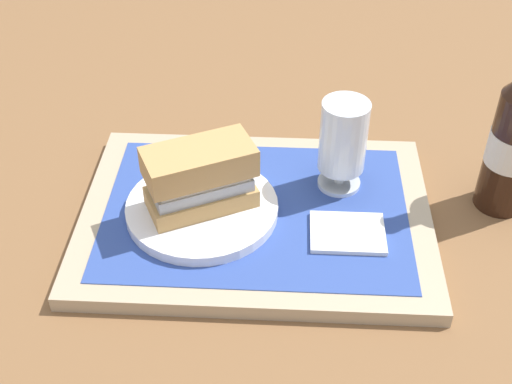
{
  "coord_description": "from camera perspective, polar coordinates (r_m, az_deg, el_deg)",
  "views": [
    {
      "loc": [
        0.03,
        -0.64,
        0.59
      ],
      "look_at": [
        0.0,
        0.0,
        0.05
      ],
      "focal_mm": 47.61,
      "sensor_mm": 36.0,
      "label": 1
    }
  ],
  "objects": [
    {
      "name": "beer_glass",
      "position": [
        0.86,
        7.32,
        4.32
      ],
      "size": [
        0.06,
        0.06,
        0.12
      ],
      "color": "silver",
      "rests_on": "placemat"
    },
    {
      "name": "ground_plane",
      "position": [
        0.87,
        -0.0,
        -2.53
      ],
      "size": [
        3.0,
        3.0,
        0.0
      ],
      "primitive_type": "plane",
      "color": "brown"
    },
    {
      "name": "tray",
      "position": [
        0.86,
        -0.0,
        -2.04
      ],
      "size": [
        0.44,
        0.32,
        0.02
      ],
      "primitive_type": "cube",
      "color": "tan",
      "rests_on": "ground_plane"
    },
    {
      "name": "sandwich",
      "position": [
        0.82,
        -4.5,
        1.33
      ],
      "size": [
        0.14,
        0.11,
        0.08
      ],
      "rotation": [
        0.0,
        0.0,
        0.44
      ],
      "color": "tan",
      "rests_on": "plate"
    },
    {
      "name": "plate",
      "position": [
        0.85,
        -4.55,
        -1.38
      ],
      "size": [
        0.19,
        0.19,
        0.01
      ],
      "primitive_type": "cylinder",
      "color": "white",
      "rests_on": "placemat"
    },
    {
      "name": "napkin_folded",
      "position": [
        0.83,
        7.7,
        -3.42
      ],
      "size": [
        0.09,
        0.07,
        0.01
      ],
      "primitive_type": "cube",
      "color": "white",
      "rests_on": "placemat"
    },
    {
      "name": "placemat",
      "position": [
        0.86,
        -0.0,
        -1.51
      ],
      "size": [
        0.38,
        0.27,
        0.0
      ],
      "primitive_type": "cube",
      "color": "#2D4793",
      "rests_on": "tray"
    }
  ]
}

